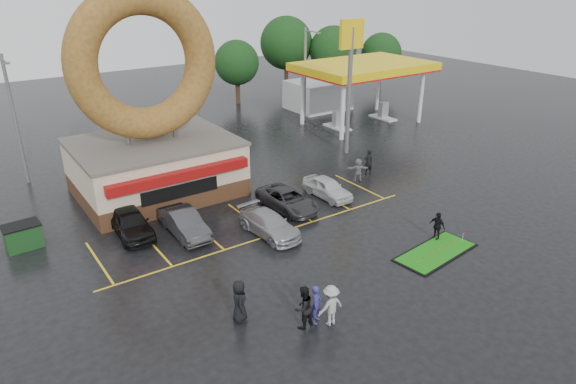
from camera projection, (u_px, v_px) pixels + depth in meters
ground at (306, 261)px, 26.88m from camera, size 120.00×120.00×0.00m
donut_shop at (152, 129)px, 33.34m from camera, size 10.20×8.70×13.50m
gas_station at (343, 81)px, 51.61m from camera, size 12.30×13.65×5.90m
shell_sign at (350, 62)px, 39.75m from camera, size 2.20×0.36×10.60m
streetlight_left at (15, 117)px, 34.82m from camera, size 0.40×2.21×9.00m
streetlight_mid at (197, 89)px, 42.85m from camera, size 0.40×2.21×9.00m
streetlight_right at (305, 73)px, 49.84m from camera, size 0.40×2.21×9.00m
tree_far_a at (333, 50)px, 60.98m from camera, size 5.60×5.60×8.00m
tree_far_b at (381, 53)px, 62.84m from camera, size 4.90×4.90×7.00m
tree_far_c at (286, 43)px, 61.66m from camera, size 6.30×6.30×9.00m
tree_far_d at (237, 63)px, 56.52m from camera, size 4.90×4.90×7.00m
car_black at (131, 222)px, 29.22m from camera, size 1.99×4.58×1.54m
car_dgrey at (184, 223)px, 29.26m from camera, size 1.53×4.38×1.44m
car_silver at (269, 224)px, 29.31m from camera, size 2.14×4.57×1.29m
car_grey at (287, 200)px, 32.41m from camera, size 2.44×4.79×1.29m
car_white at (327, 188)px, 34.13m from camera, size 1.73×3.98×1.33m
person_blue at (316, 304)px, 21.88m from camera, size 0.79×0.74×1.81m
person_blackjkt at (303, 307)px, 21.56m from camera, size 1.06×0.88×1.96m
person_hoodie at (331, 305)px, 21.74m from camera, size 1.23×0.72×1.89m
person_bystander at (239, 301)px, 21.92m from camera, size 0.96×1.14×1.98m
person_cameraman at (437, 226)px, 28.67m from camera, size 0.50×1.02×1.67m
person_walker_near at (358, 170)px, 36.66m from camera, size 1.61×1.23×1.69m
person_walker_far at (368, 162)px, 37.78m from camera, size 0.78×0.57×1.96m
dumpster at (23, 237)px, 27.91m from camera, size 1.86×1.29×1.30m
putting_green at (436, 252)px, 27.60m from camera, size 5.16×2.69×0.62m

